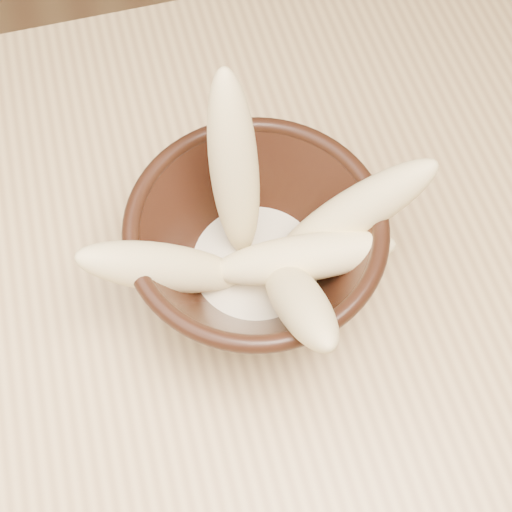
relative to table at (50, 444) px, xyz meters
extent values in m
cube|color=tan|center=(0.00, 0.00, 0.06)|extent=(1.20, 0.80, 0.04)
cylinder|color=tan|center=(0.54, 0.34, -0.32)|extent=(0.05, 0.05, 0.71)
cylinder|color=black|center=(0.20, 0.06, 0.08)|extent=(0.08, 0.08, 0.01)
cylinder|color=black|center=(0.20, 0.06, 0.10)|extent=(0.08, 0.08, 0.01)
torus|color=black|center=(0.20, 0.06, 0.18)|extent=(0.19, 0.19, 0.01)
cylinder|color=beige|center=(0.20, 0.06, 0.11)|extent=(0.11, 0.11, 0.01)
ellipsoid|color=#F8D692|center=(0.19, 0.10, 0.19)|extent=(0.04, 0.09, 0.16)
ellipsoid|color=#F8D692|center=(0.13, 0.06, 0.16)|extent=(0.13, 0.04, 0.11)
ellipsoid|color=#F8D692|center=(0.27, 0.06, 0.17)|extent=(0.13, 0.04, 0.13)
ellipsoid|color=#F8D692|center=(0.23, 0.04, 0.15)|extent=(0.15, 0.06, 0.07)
ellipsoid|color=#F8D692|center=(0.21, 0.01, 0.17)|extent=(0.04, 0.13, 0.13)
camera|label=1|loc=(0.14, -0.18, 0.62)|focal=50.00mm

